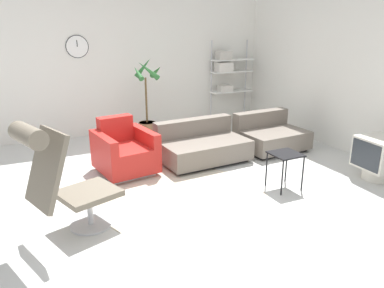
# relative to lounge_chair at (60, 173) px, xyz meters

# --- Properties ---
(ground_plane) EXTENTS (12.00, 12.00, 0.00)m
(ground_plane) POSITION_rel_lounge_chair_xyz_m (1.43, 0.51, -0.68)
(ground_plane) COLOR silver
(wall_back) EXTENTS (12.00, 0.09, 2.80)m
(wall_back) POSITION_rel_lounge_chair_xyz_m (1.43, 3.63, 0.72)
(wall_back) COLOR silver
(wall_back) RESTS_ON ground_plane
(wall_right) EXTENTS (0.06, 12.00, 2.80)m
(wall_right) POSITION_rel_lounge_chair_xyz_m (4.69, 0.51, 0.72)
(wall_right) COLOR silver
(wall_right) RESTS_ON ground_plane
(round_rug) EXTENTS (2.12, 2.12, 0.01)m
(round_rug) POSITION_rel_lounge_chair_xyz_m (1.45, 0.28, -0.68)
(round_rug) COLOR #BCB29E
(round_rug) RESTS_ON ground_plane
(lounge_chair) EXTENTS (1.02, 0.77, 1.21)m
(lounge_chair) POSITION_rel_lounge_chair_xyz_m (0.00, 0.00, 0.00)
(lounge_chair) COLOR #BCBCC1
(lounge_chair) RESTS_ON ground_plane
(armchair_red) EXTENTS (0.86, 0.93, 0.78)m
(armchair_red) POSITION_rel_lounge_chair_xyz_m (1.02, 1.45, -0.39)
(armchair_red) COLOR silver
(armchair_red) RESTS_ON ground_plane
(couch_low) EXTENTS (1.40, 0.93, 0.62)m
(couch_low) POSITION_rel_lounge_chair_xyz_m (2.26, 1.41, -0.46)
(couch_low) COLOR black
(couch_low) RESTS_ON ground_plane
(couch_second) EXTENTS (1.13, 0.92, 0.62)m
(couch_second) POSITION_rel_lounge_chair_xyz_m (3.59, 1.41, -0.46)
(couch_second) COLOR black
(couch_second) RESTS_ON ground_plane
(side_table) EXTENTS (0.37, 0.37, 0.49)m
(side_table) POSITION_rel_lounge_chair_xyz_m (2.76, -0.01, -0.26)
(side_table) COLOR black
(side_table) RESTS_ON ground_plane
(crt_television) EXTENTS (0.53, 0.55, 0.60)m
(crt_television) POSITION_rel_lounge_chair_xyz_m (4.11, -0.33, -0.35)
(crt_television) COLOR beige
(crt_television) RESTS_ON ground_plane
(potted_plant) EXTENTS (0.48, 0.47, 1.51)m
(potted_plant) POSITION_rel_lounge_chair_xyz_m (1.89, 2.93, -0.14)
(potted_plant) COLOR brown
(potted_plant) RESTS_ON ground_plane
(shelf_unit) EXTENTS (0.94, 0.28, 1.76)m
(shelf_unit) POSITION_rel_lounge_chair_xyz_m (3.87, 3.41, 0.44)
(shelf_unit) COLOR #BCBCC1
(shelf_unit) RESTS_ON ground_plane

